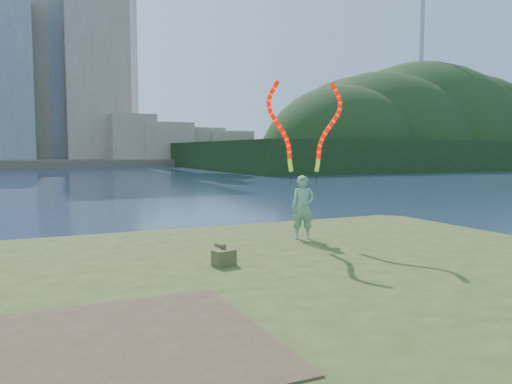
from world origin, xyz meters
name	(u,v)px	position (x,y,z in m)	size (l,w,h in m)	color
ground	(212,306)	(0.00, 0.00, 0.00)	(320.00, 320.00, 0.00)	#19253E
grassy_knoll	(267,329)	(0.00, -2.30, 0.34)	(20.00, 18.00, 0.80)	#344318
dirt_patch	(112,346)	(-2.20, -3.20, 0.81)	(3.20, 3.00, 0.02)	#47331E
far_shore	(45,162)	(0.00, 95.00, 0.60)	(320.00, 40.00, 1.20)	brown
wooded_hill	(417,165)	(59.57, 59.96, 0.16)	(78.00, 50.00, 63.00)	black
woman_with_ribbons	(304,175)	(2.69, 1.39, 2.26)	(1.80, 0.85, 3.84)	#146527
canvas_bag	(224,257)	(0.13, -0.28, 0.95)	(0.43, 0.48, 0.36)	#4E4E27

